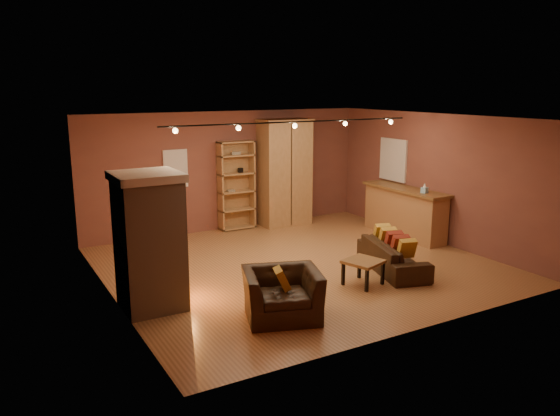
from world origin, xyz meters
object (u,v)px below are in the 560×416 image
coffee_table (363,264)px  armoire (285,172)px  armchair (282,286)px  fireplace (150,241)px  bar_counter (404,212)px  bookcase (235,185)px  loveseat (393,251)px

coffee_table → armoire: bearing=77.7°
armchair → armoire: bearing=78.8°
fireplace → armchair: fireplace is taller
bar_counter → bookcase: bearing=140.8°
fireplace → bar_counter: size_ratio=0.91×
armoire → loveseat: size_ratio=1.35×
bookcase → loveseat: (1.24, -4.24, -0.70)m
armoire → loveseat: 4.13m
bar_counter → coffee_table: 3.48m
bar_counter → armchair: bar_counter is taller
armoire → coffee_table: size_ratio=3.54×
bookcase → armoire: (1.23, -0.22, 0.23)m
armchair → bookcase: bearing=91.5°
loveseat → armchair: 2.97m
fireplace → bar_counter: bearing=11.2°
armchair → fireplace: bearing=158.7°
fireplace → loveseat: 4.49m
bookcase → armoire: armoire is taller
loveseat → bar_counter: bearing=-29.8°
bookcase → bar_counter: (3.07, -2.51, -0.51)m
bookcase → armchair: bearing=-107.7°
fireplace → armoire: (4.40, 3.52, 0.24)m
fireplace → loveseat: size_ratio=1.10×
bar_counter → fireplace: bearing=-168.8°
bookcase → armchair: (-1.62, -5.07, -0.59)m
fireplace → coffee_table: bearing=-13.6°
bookcase → armoire: size_ratio=0.81×
armoire → loveseat: bearing=-89.9°
armoire → coffee_table: bearing=-102.3°
loveseat → armchair: armchair is taller
bookcase → armoire: bearing=-10.1°
loveseat → coffee_table: size_ratio=2.62×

